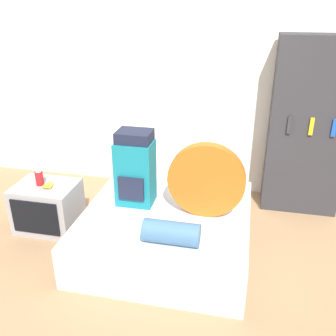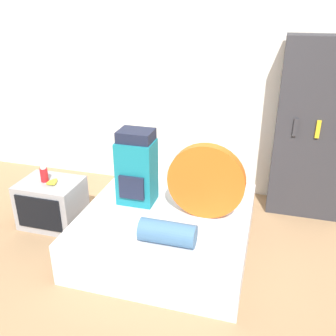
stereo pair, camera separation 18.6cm
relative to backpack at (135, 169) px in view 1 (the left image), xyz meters
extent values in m
plane|color=#997551|center=(0.22, -0.73, -0.75)|extent=(16.00, 16.00, 0.00)
cube|color=white|center=(0.22, 1.26, 0.55)|extent=(8.00, 0.05, 2.60)
cube|color=silver|center=(0.33, -0.11, -0.56)|extent=(1.54, 1.59, 0.40)
cube|color=#14707F|center=(0.00, 0.00, -0.04)|extent=(0.35, 0.27, 0.63)
cube|color=#191E33|center=(0.00, 0.02, 0.32)|extent=(0.32, 0.25, 0.10)
cube|color=#191E33|center=(0.00, -0.15, -0.14)|extent=(0.24, 0.03, 0.23)
cylinder|color=#E05B19|center=(0.69, -0.09, -0.01)|extent=(0.70, 0.10, 0.70)
cylinder|color=#3D668E|center=(0.48, -0.59, -0.26)|extent=(0.47, 0.19, 0.19)
cube|color=#939399|center=(-0.96, -0.04, -0.51)|extent=(0.62, 0.48, 0.50)
cube|color=black|center=(-0.96, -0.29, -0.49)|extent=(0.50, 0.02, 0.36)
cylinder|color=#B2191E|center=(-1.01, -0.04, -0.18)|extent=(0.08, 0.08, 0.15)
cylinder|color=white|center=(-1.01, -0.04, -0.10)|extent=(0.05, 0.05, 0.02)
ellipsoid|color=yellow|center=(-0.92, -0.06, -0.24)|extent=(0.08, 0.15, 0.04)
ellipsoid|color=yellow|center=(-0.91, -0.06, -0.24)|extent=(0.06, 0.15, 0.04)
ellipsoid|color=yellow|center=(-0.90, -0.06, -0.24)|extent=(0.04, 0.14, 0.04)
ellipsoid|color=yellow|center=(-0.89, -0.06, -0.24)|extent=(0.06, 0.15, 0.04)
ellipsoid|color=yellow|center=(-0.88, -0.06, -0.24)|extent=(0.08, 0.15, 0.04)
cube|color=#2D2D33|center=(1.65, 0.99, 0.21)|extent=(0.82, 0.35, 1.92)
cube|color=#2D2D33|center=(1.43, 0.80, 0.29)|extent=(0.04, 0.02, 0.18)
cube|color=gold|center=(1.65, 0.80, 0.29)|extent=(0.04, 0.02, 0.18)
cube|color=#194CB2|center=(1.87, 0.80, 0.29)|extent=(0.04, 0.02, 0.18)
camera|label=1|loc=(1.00, -3.10, 1.48)|focal=40.00mm
camera|label=2|loc=(1.18, -3.05, 1.48)|focal=40.00mm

